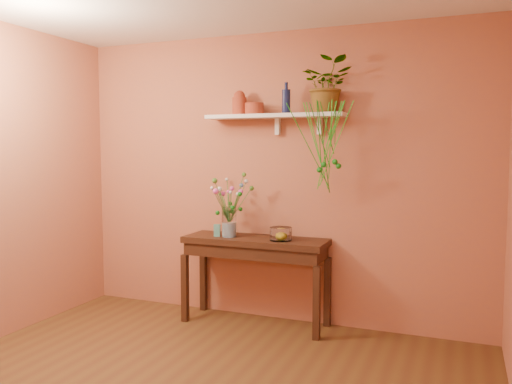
{
  "coord_description": "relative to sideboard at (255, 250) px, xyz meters",
  "views": [
    {
      "loc": [
        1.66,
        -2.58,
        1.63
      ],
      "look_at": [
        0.0,
        1.55,
        1.25
      ],
      "focal_mm": 36.28,
      "sensor_mm": 36.0,
      "label": 1
    }
  ],
  "objects": [
    {
      "name": "lemon",
      "position": [
        0.27,
        -0.04,
        0.16
      ],
      "size": [
        0.07,
        0.07,
        0.07
      ],
      "primitive_type": "sphere",
      "color": "yellow",
      "rests_on": "glass_bowl"
    },
    {
      "name": "glass_vase",
      "position": [
        -0.24,
        -0.05,
        0.24
      ],
      "size": [
        0.13,
        0.13,
        0.28
      ],
      "color": "white",
      "rests_on": "sideboard"
    },
    {
      "name": "terracotta_jug",
      "position": [
        -0.2,
        0.1,
        1.35
      ],
      "size": [
        0.13,
        0.13,
        0.22
      ],
      "color": "#993420",
      "rests_on": "wall_shelf"
    },
    {
      "name": "carton",
      "position": [
        -0.36,
        -0.07,
        0.17
      ],
      "size": [
        0.07,
        0.06,
        0.11
      ],
      "primitive_type": "cube",
      "rotation": [
        0.0,
        0.0,
        0.27
      ],
      "color": "teal",
      "rests_on": "sideboard"
    },
    {
      "name": "blue_bottle",
      "position": [
        0.27,
        0.08,
        1.36
      ],
      "size": [
        0.1,
        0.1,
        0.28
      ],
      "color": "#131C45",
      "rests_on": "wall_shelf"
    },
    {
      "name": "bouquet",
      "position": [
        -0.23,
        -0.05,
        0.51
      ],
      "size": [
        0.35,
        0.45,
        0.46
      ],
      "color": "#386B28",
      "rests_on": "glass_vase"
    },
    {
      "name": "spider_plant",
      "position": [
        0.63,
        0.11,
        1.48
      ],
      "size": [
        0.46,
        0.41,
        0.47
      ],
      "primitive_type": "imported",
      "rotation": [
        0.0,
        0.0,
        0.1
      ],
      "color": "#166A15",
      "rests_on": "wall_shelf"
    },
    {
      "name": "glass_bowl",
      "position": [
        0.26,
        -0.04,
        0.17
      ],
      "size": [
        0.2,
        0.2,
        0.12
      ],
      "color": "white",
      "rests_on": "sideboard"
    },
    {
      "name": "plant_fronds",
      "position": [
        0.68,
        -0.05,
        0.92
      ],
      "size": [
        0.59,
        0.36,
        0.78
      ],
      "color": "#166A15",
      "rests_on": "wall_shelf"
    },
    {
      "name": "sideboard",
      "position": [
        0.0,
        0.0,
        0.0
      ],
      "size": [
        1.33,
        0.43,
        0.81
      ],
      "color": "#32180F",
      "rests_on": "ground"
    },
    {
      "name": "room",
      "position": [
        0.09,
        -1.77,
        0.66
      ],
      "size": [
        4.04,
        4.04,
        2.7
      ],
      "color": "#553819",
      "rests_on": "ground"
    },
    {
      "name": "wall_shelf",
      "position": [
        0.16,
        0.11,
        1.22
      ],
      "size": [
        1.3,
        0.24,
        0.19
      ],
      "color": "white",
      "rests_on": "room"
    },
    {
      "name": "terracotta_pot",
      "position": [
        -0.05,
        0.1,
        1.3
      ],
      "size": [
        0.22,
        0.22,
        0.11
      ],
      "primitive_type": "cylinder",
      "rotation": [
        0.0,
        0.0,
        -0.28
      ],
      "color": "#993420",
      "rests_on": "wall_shelf"
    }
  ]
}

